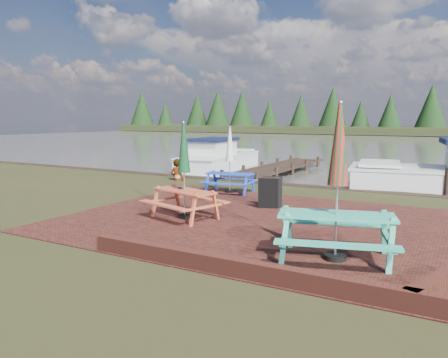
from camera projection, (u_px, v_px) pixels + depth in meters
ground at (234, 230)px, 9.94m from camera, size 120.00×120.00×0.00m
paving at (253, 220)px, 10.80m from camera, size 9.00×7.50×0.02m
brick_wall at (283, 272)px, 6.79m from camera, size 6.21×1.79×0.30m
water at (415, 144)px, 41.88m from camera, size 120.00×60.00×0.02m
far_treeline at (437, 113)px, 66.46m from camera, size 120.00×10.00×8.10m
picnic_table_teal at (337, 207)px, 7.68m from camera, size 2.43×2.28×2.79m
picnic_table_red at (184, 185)px, 10.94m from camera, size 2.10×1.97×2.42m
picnic_table_blue at (230, 170)px, 14.73m from camera, size 1.74×1.58×2.23m
chalkboard at (270, 193)px, 12.20m from camera, size 0.59×0.70×0.89m
jetty at (279, 168)px, 21.36m from camera, size 1.76×9.08×1.00m
boat_jetty at (218, 159)px, 23.26m from camera, size 2.75×6.56×1.85m
person at (177, 159)px, 17.61m from camera, size 0.65×0.43×1.76m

